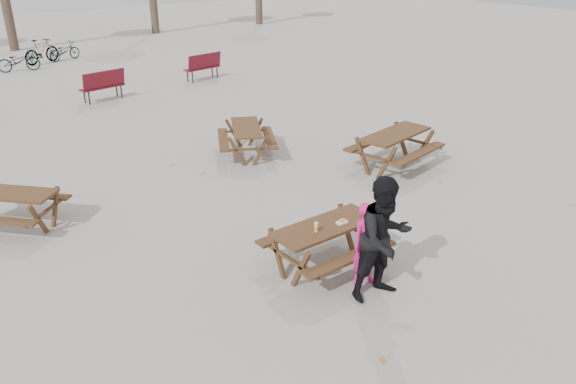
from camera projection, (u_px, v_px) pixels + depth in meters
ground at (324, 266)px, 9.34m from camera, size 80.00×80.00×0.00m
main_picnic_table at (325, 235)px, 9.10m from camera, size 1.80×1.45×0.78m
food_tray at (342, 222)px, 9.07m from camera, size 0.18×0.11×0.03m
bread_roll at (342, 220)px, 9.05m from camera, size 0.14×0.06×0.05m
soda_bottle at (316, 227)px, 8.79m from camera, size 0.07×0.07×0.17m
child at (366, 245)px, 8.61m from camera, size 0.54×0.40×1.38m
adult at (385, 239)px, 8.20m from camera, size 1.02×0.84×1.94m
picnic_table_east at (394, 150)px, 13.28m from camera, size 2.20×1.89×0.84m
picnic_table_north at (13, 209)px, 10.49m from camera, size 2.11×2.13×0.71m
picnic_table_far at (247, 141)px, 14.03m from camera, size 2.07×2.20×0.75m
park_bench_row at (35, 92)px, 17.94m from camera, size 13.50×1.40×1.03m
fallen_leaves at (263, 207)px, 11.43m from camera, size 11.00×11.00×0.01m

